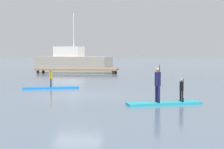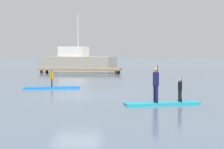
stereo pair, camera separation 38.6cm
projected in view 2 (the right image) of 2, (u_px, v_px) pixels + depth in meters
ground_plane at (77, 95)px, 18.62m from camera, size 240.00×240.00×0.00m
paddleboard_near at (52, 88)px, 21.83m from camera, size 3.42×1.66×0.10m
paddler_child_solo at (52, 77)px, 21.77m from camera, size 0.23×0.36×1.05m
paddleboard_far at (163, 103)px, 15.41m from camera, size 3.34×1.74×0.10m
paddler_adult at (156, 83)px, 15.28m from camera, size 0.34×0.46×1.62m
paddler_child_front at (180, 89)px, 15.51m from camera, size 0.23×0.36×1.04m
fishing_boat_white_large at (76, 59)px, 50.74m from camera, size 11.67×5.91×7.50m
floating_dock at (80, 69)px, 36.11m from camera, size 8.27×2.29×0.49m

